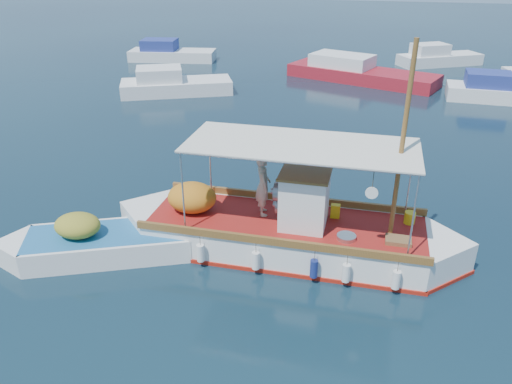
# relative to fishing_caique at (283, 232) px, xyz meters

# --- Properties ---
(ground) EXTENTS (160.00, 160.00, 0.00)m
(ground) POSITION_rel_fishing_caique_xyz_m (0.31, -0.24, -0.56)
(ground) COLOR black
(ground) RESTS_ON ground
(fishing_caique) EXTENTS (10.36, 2.96, 6.32)m
(fishing_caique) POSITION_rel_fishing_caique_xyz_m (0.00, 0.00, 0.00)
(fishing_caique) COLOR white
(fishing_caique) RESTS_ON ground
(dinghy) EXTENTS (5.80, 3.41, 1.54)m
(dinghy) POSITION_rel_fishing_caique_xyz_m (-4.84, -1.41, -0.24)
(dinghy) COLOR white
(dinghy) RESTS_ON ground
(bg_boat_nw) EXTENTS (6.96, 4.83, 1.80)m
(bg_boat_nw) POSITION_rel_fishing_caique_xyz_m (-9.65, 15.67, -0.06)
(bg_boat_nw) COLOR silver
(bg_boat_nw) RESTS_ON ground
(bg_boat_n) EXTENTS (10.20, 6.13, 1.80)m
(bg_boat_n) POSITION_rel_fishing_caique_xyz_m (1.03, 21.58, -0.06)
(bg_boat_n) COLOR maroon
(bg_boat_n) RESTS_ON ground
(bg_boat_ne) EXTENTS (6.29, 2.51, 1.80)m
(bg_boat_ne) POSITION_rel_fishing_caique_xyz_m (9.27, 18.50, -0.06)
(bg_boat_ne) COLOR silver
(bg_boat_ne) RESTS_ON ground
(bg_boat_far_w) EXTENTS (6.84, 3.21, 1.80)m
(bg_boat_far_w) POSITION_rel_fishing_caique_xyz_m (-13.64, 25.00, -0.06)
(bg_boat_far_w) COLOR silver
(bg_boat_far_w) RESTS_ON ground
(bg_boat_far_n) EXTENTS (6.45, 4.75, 1.80)m
(bg_boat_far_n) POSITION_rel_fishing_caique_xyz_m (6.63, 27.95, -0.06)
(bg_boat_far_n) COLOR silver
(bg_boat_far_n) RESTS_ON ground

